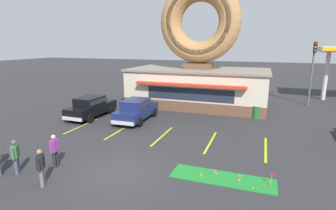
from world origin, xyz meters
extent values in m
plane|color=#2D2D30|center=(0.00, 0.00, 0.00)|extent=(160.00, 160.00, 0.00)
cube|color=brown|center=(0.10, 14.00, 0.45)|extent=(12.00, 6.00, 0.90)
cube|color=beige|center=(0.10, 14.00, 2.05)|extent=(12.00, 6.00, 2.30)
cube|color=gray|center=(0.10, 14.00, 3.28)|extent=(12.30, 6.30, 0.16)
cube|color=red|center=(0.10, 10.70, 2.35)|extent=(9.00, 0.60, 0.20)
cube|color=#232D3D|center=(0.10, 10.98, 1.55)|extent=(7.20, 0.03, 1.00)
cube|color=brown|center=(0.10, 14.00, 3.61)|extent=(2.40, 1.80, 0.50)
torus|color=#B27F4C|center=(0.10, 14.00, 7.41)|extent=(7.10, 1.90, 7.10)
torus|color=tan|center=(0.10, 13.57, 7.41)|extent=(6.25, 1.05, 6.24)
cube|color=#1E842D|center=(4.34, 0.98, 0.01)|extent=(4.31, 1.28, 0.03)
torus|color=brown|center=(5.99, 0.83, 0.05)|extent=(0.13, 0.13, 0.04)
torus|color=#D8667F|center=(3.90, 1.48, 0.05)|extent=(0.13, 0.13, 0.04)
torus|color=#D17F47|center=(5.01, 1.36, 0.05)|extent=(0.13, 0.13, 0.04)
torus|color=#A5724C|center=(5.57, 0.57, 0.05)|extent=(0.13, 0.13, 0.04)
torus|color=#D8667F|center=(4.02, 1.26, 0.05)|extent=(0.13, 0.13, 0.04)
torus|color=#D8667F|center=(5.01, 1.01, 0.05)|extent=(0.13, 0.13, 0.04)
torus|color=brown|center=(6.20, 1.19, 0.05)|extent=(0.13, 0.13, 0.04)
torus|color=#D8667F|center=(3.45, 0.86, 0.05)|extent=(0.13, 0.13, 0.04)
sphere|color=white|center=(3.41, 1.12, 0.05)|extent=(0.04, 0.04, 0.04)
cylinder|color=silver|center=(6.24, 0.98, 0.31)|extent=(0.01, 0.01, 0.55)
cube|color=red|center=(6.30, 0.98, 0.53)|extent=(0.12, 0.01, 0.08)
cube|color=navy|center=(-2.98, 7.60, 0.66)|extent=(1.89, 4.45, 0.68)
cube|color=navy|center=(-2.98, 7.45, 1.30)|extent=(1.62, 2.15, 0.60)
cube|color=#232D3D|center=(-2.98, 7.45, 1.32)|extent=(1.64, 2.06, 0.36)
cube|color=silver|center=(-3.05, 9.83, 0.42)|extent=(1.67, 0.15, 0.24)
cube|color=silver|center=(-2.91, 5.37, 0.42)|extent=(1.67, 0.15, 0.24)
cylinder|color=black|center=(-3.90, 8.94, 0.32)|extent=(0.24, 0.65, 0.64)
cylinder|color=black|center=(-2.14, 8.99, 0.32)|extent=(0.24, 0.65, 0.64)
cylinder|color=black|center=(-3.82, 6.21, 0.32)|extent=(0.24, 0.65, 0.64)
cylinder|color=black|center=(-2.06, 6.26, 0.32)|extent=(0.24, 0.65, 0.64)
cube|color=black|center=(-6.69, 7.27, 0.66)|extent=(1.85, 4.43, 0.68)
cube|color=black|center=(-6.69, 7.12, 1.30)|extent=(1.60, 2.13, 0.60)
cube|color=#232D3D|center=(-6.69, 7.12, 1.32)|extent=(1.62, 2.05, 0.36)
cube|color=silver|center=(-6.65, 9.50, 0.42)|extent=(1.67, 0.13, 0.24)
cube|color=silver|center=(-6.74, 5.04, 0.42)|extent=(1.67, 0.13, 0.24)
cylinder|color=black|center=(-7.54, 8.66, 0.32)|extent=(0.23, 0.64, 0.64)
cylinder|color=black|center=(-5.78, 8.62, 0.32)|extent=(0.23, 0.64, 0.64)
cylinder|color=black|center=(-7.60, 5.93, 0.32)|extent=(0.23, 0.64, 0.64)
cylinder|color=black|center=(-5.84, 5.89, 0.32)|extent=(0.23, 0.64, 0.64)
cylinder|color=#474C66|center=(-4.23, -1.52, 0.38)|extent=(0.15, 0.15, 0.76)
cylinder|color=#474C66|center=(-4.12, -1.69, 0.38)|extent=(0.15, 0.15, 0.76)
cube|color=#386B42|center=(-4.17, -1.60, 1.03)|extent=(0.40, 0.45, 0.55)
cylinder|color=#386B42|center=(-4.30, -1.39, 1.00)|extent=(0.10, 0.10, 0.51)
cylinder|color=#386B42|center=(-4.05, -1.82, 1.00)|extent=(0.10, 0.10, 0.51)
sphere|color=brown|center=(-4.17, -1.60, 1.44)|extent=(0.20, 0.20, 0.20)
cylinder|color=slate|center=(-2.39, -1.94, 0.38)|extent=(0.15, 0.15, 0.76)
cylinder|color=slate|center=(-2.29, -2.11, 0.38)|extent=(0.15, 0.15, 0.76)
cube|color=black|center=(-2.34, -2.03, 1.03)|extent=(0.40, 0.45, 0.55)
cylinder|color=black|center=(-2.47, -1.81, 1.01)|extent=(0.10, 0.10, 0.51)
cylinder|color=black|center=(-2.21, -2.24, 1.01)|extent=(0.10, 0.10, 0.51)
sphere|color=#9E7051|center=(-2.34, -2.03, 1.44)|extent=(0.20, 0.20, 0.20)
cylinder|color=#232328|center=(-3.04, -0.62, 0.38)|extent=(0.15, 0.15, 0.76)
cylinder|color=#232328|center=(-3.08, -0.42, 0.38)|extent=(0.15, 0.15, 0.76)
cube|color=#8C3393|center=(-3.06, -0.52, 1.04)|extent=(0.30, 0.41, 0.56)
cylinder|color=#8C3393|center=(-3.02, -0.77, 1.01)|extent=(0.10, 0.10, 0.51)
cylinder|color=#8C3393|center=(-3.10, -0.27, 1.01)|extent=(0.10, 0.10, 0.51)
sphere|color=beige|center=(-3.06, -0.52, 1.45)|extent=(0.20, 0.20, 0.20)
cylinder|color=#1E662D|center=(5.33, 11.13, 0.47)|extent=(0.56, 0.56, 0.95)
torus|color=#123D1B|center=(5.33, 11.13, 0.95)|extent=(0.57, 0.57, 0.05)
cylinder|color=#595B60|center=(9.73, 17.33, 2.90)|extent=(0.16, 0.16, 5.80)
cube|color=black|center=(9.73, 17.15, 5.25)|extent=(0.28, 0.24, 0.90)
sphere|color=red|center=(9.73, 17.03, 5.55)|extent=(0.18, 0.18, 0.18)
sphere|color=orange|center=(9.73, 17.03, 5.25)|extent=(0.18, 0.18, 0.18)
sphere|color=green|center=(9.73, 17.03, 4.95)|extent=(0.18, 0.18, 0.18)
cylinder|color=silver|center=(11.55, 20.76, 2.40)|extent=(0.40, 0.40, 4.80)
cube|color=yellow|center=(-5.94, 5.00, 0.00)|extent=(0.12, 3.60, 0.01)
cube|color=yellow|center=(-2.94, 5.00, 0.00)|extent=(0.12, 3.60, 0.01)
cube|color=yellow|center=(0.06, 5.00, 0.00)|extent=(0.12, 3.60, 0.01)
cube|color=yellow|center=(3.06, 5.00, 0.00)|extent=(0.12, 3.60, 0.01)
cube|color=yellow|center=(6.06, 5.00, 0.00)|extent=(0.12, 3.60, 0.01)
camera|label=1|loc=(5.60, -9.24, 5.52)|focal=28.00mm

